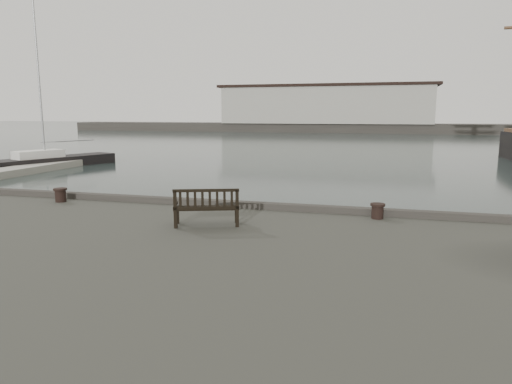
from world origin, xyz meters
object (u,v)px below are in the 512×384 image
Objects in this scene: bollard_left at (60,195)px; yacht_b at (52,164)px; bench at (207,214)px; bollard_right at (377,211)px.

bollard_left is 0.03× the size of yacht_b.
yacht_b is at bearing 130.01° from bollard_left.
yacht_b is at bearing 116.27° from bench.
yacht_b is at bearing 143.48° from bollard_right.
bench reaches higher than bollard_left.
bollard_left is 1.07× the size of bollard_right.
bench is at bearing -23.12° from yacht_b.
yacht_b is (-21.48, 20.71, -1.60)m from bench.
bollard_right is at bearing 1.38° from bollard_left.
bollard_right is at bearing 5.26° from bench.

